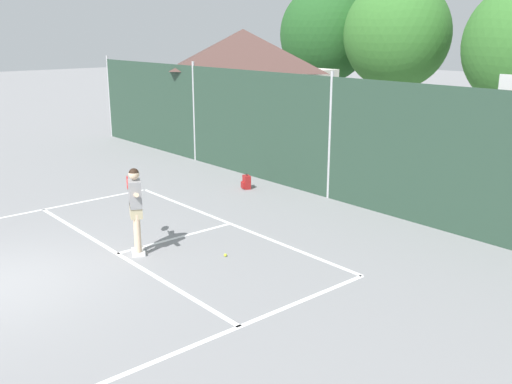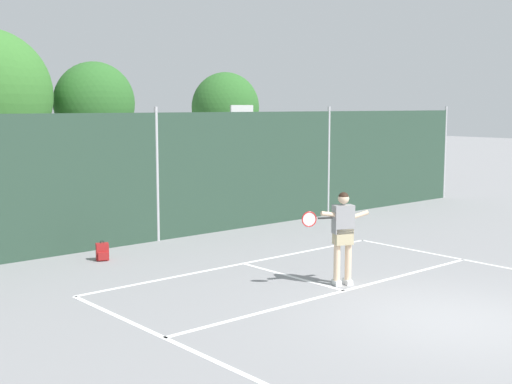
{
  "view_description": "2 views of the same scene",
  "coord_description": "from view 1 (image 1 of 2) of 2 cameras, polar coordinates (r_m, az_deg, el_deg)",
  "views": [
    {
      "loc": [
        10.53,
        -2.68,
        4.52
      ],
      "look_at": [
        1.23,
        5.28,
        1.1
      ],
      "focal_mm": 40.5,
      "sensor_mm": 36.0,
      "label": 1
    },
    {
      "loc": [
        -9.66,
        -6.1,
        3.53
      ],
      "look_at": [
        0.4,
        5.52,
        1.59
      ],
      "focal_mm": 48.09,
      "sensor_mm": 36.0,
      "label": 2
    }
  ],
  "objects": [
    {
      "name": "backpack_red",
      "position": [
        17.11,
        -0.97,
        0.96
      ],
      "size": [
        0.33,
        0.31,
        0.46
      ],
      "color": "maroon",
      "rests_on": "ground"
    },
    {
      "name": "court_markings",
      "position": [
        11.93,
        -21.42,
        -7.8
      ],
      "size": [
        8.3,
        11.1,
        0.01
      ],
      "color": "white",
      "rests_on": "ground"
    },
    {
      "name": "clubhouse_building",
      "position": [
        23.52,
        -1.26,
        10.39
      ],
      "size": [
        6.59,
        4.92,
        4.61
      ],
      "color": "silver",
      "rests_on": "ground"
    },
    {
      "name": "tennis_ball",
      "position": [
        12.07,
        -3.05,
        -6.24
      ],
      "size": [
        0.07,
        0.07,
        0.07
      ],
      "primitive_type": "sphere",
      "color": "#CCE033",
      "rests_on": "ground"
    },
    {
      "name": "tennis_player",
      "position": [
        12.1,
        -11.83,
        -1.11
      ],
      "size": [
        1.37,
        0.56,
        1.85
      ],
      "color": "silver",
      "rests_on": "ground"
    },
    {
      "name": "chainlink_fence",
      "position": [
        15.98,
        7.33,
        5.24
      ],
      "size": [
        26.09,
        0.09,
        3.51
      ],
      "color": "#284233",
      "rests_on": "ground"
    },
    {
      "name": "treeline_backdrop",
      "position": [
        27.08,
        18.89,
        13.93
      ],
      "size": [
        26.57,
        4.63,
        6.95
      ],
      "color": "brown",
      "rests_on": "ground"
    }
  ]
}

